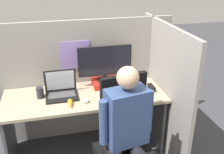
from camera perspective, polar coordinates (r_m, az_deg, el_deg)
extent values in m
cube|color=gray|center=(3.08, -6.94, -0.80)|extent=(2.18, 0.04, 1.42)
cube|color=#937AC6|center=(2.93, -8.05, 4.75)|extent=(0.32, 0.01, 0.32)
cube|color=#F4EA66|center=(3.04, 3.36, 5.51)|extent=(0.07, 0.01, 0.07)
cube|color=gray|center=(2.93, 11.15, -2.46)|extent=(0.04, 1.29, 1.42)
cube|color=tan|center=(2.77, -5.98, -4.17)|extent=(1.68, 0.66, 0.03)
cube|color=#4C4C51|center=(2.98, -21.44, -11.61)|extent=(0.03, 0.56, 0.67)
cube|color=#4C4C51|center=(3.14, 9.11, -8.16)|extent=(0.03, 0.56, 0.67)
cube|color=red|center=(2.95, -1.48, -1.24)|extent=(0.28, 0.25, 0.06)
cylinder|color=black|center=(2.94, -1.48, -0.61)|extent=(0.18, 0.18, 0.01)
cylinder|color=black|center=(2.92, -1.49, 0.09)|extent=(0.04, 0.04, 0.07)
cube|color=black|center=(2.85, -1.55, 3.55)|extent=(0.59, 0.02, 0.33)
cube|color=black|center=(2.84, -1.49, 3.46)|extent=(0.57, 0.00, 0.31)
cube|color=black|center=(2.75, -10.84, -4.15)|extent=(0.33, 0.25, 0.02)
cube|color=#424242|center=(2.76, -10.89, -3.77)|extent=(0.28, 0.14, 0.00)
cube|color=black|center=(2.79, -11.20, -0.71)|extent=(0.33, 0.05, 0.25)
cube|color=silver|center=(2.78, -11.19, -0.75)|extent=(0.29, 0.04, 0.22)
ellipsoid|color=silver|center=(2.61, -5.66, -5.21)|extent=(0.07, 0.05, 0.03)
cube|color=black|center=(2.87, 8.56, -2.34)|extent=(0.05, 0.13, 0.06)
cone|color=orange|center=(2.56, -8.99, -5.88)|extent=(0.05, 0.12, 0.05)
cylinder|color=green|center=(2.62, -9.14, -5.12)|extent=(0.03, 0.02, 0.03)
cube|color=black|center=(2.40, 2.50, -6.28)|extent=(0.44, 0.13, 0.61)
cylinder|color=black|center=(2.28, 5.51, -16.07)|extent=(0.16, 0.33, 0.11)
cube|color=#334775|center=(2.16, 3.24, -8.68)|extent=(0.37, 0.26, 0.49)
sphere|color=#D8A884|center=(1.99, 3.47, -0.11)|extent=(0.18, 0.18, 0.18)
cylinder|color=#334775|center=(2.08, -1.88, -9.92)|extent=(0.07, 0.07, 0.39)
cylinder|color=#334775|center=(2.24, 7.96, -7.47)|extent=(0.07, 0.07, 0.39)
cylinder|color=#28282D|center=(2.77, -15.38, -3.28)|extent=(0.08, 0.08, 0.11)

